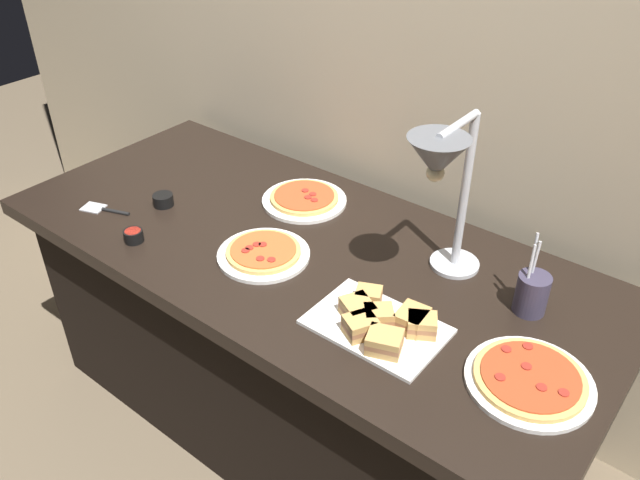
% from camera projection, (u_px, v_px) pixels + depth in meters
% --- Properties ---
extents(ground_plane, '(8.00, 8.00, 0.00)m').
position_uv_depth(ground_plane, '(303.00, 416.00, 2.35)').
color(ground_plane, brown).
extents(back_wall, '(4.40, 0.04, 2.40)m').
position_uv_depth(back_wall, '(400.00, 57.00, 2.00)').
color(back_wall, '#C6B593').
rests_on(back_wall, ground_plane).
extents(buffet_table, '(1.90, 0.84, 0.76)m').
position_uv_depth(buffet_table, '(301.00, 338.00, 2.14)').
color(buffet_table, black).
rests_on(buffet_table, ground_plane).
extents(heat_lamp, '(0.15, 0.33, 0.47)m').
position_uv_depth(heat_lamp, '(442.00, 171.00, 1.54)').
color(heat_lamp, '#B7BABF').
rests_on(heat_lamp, buffet_table).
extents(pizza_plate_front, '(0.27, 0.27, 0.03)m').
position_uv_depth(pizza_plate_front, '(264.00, 253.00, 1.87)').
color(pizza_plate_front, white).
rests_on(pizza_plate_front, buffet_table).
extents(pizza_plate_center, '(0.28, 0.28, 0.03)m').
position_uv_depth(pizza_plate_center, '(304.00, 199.00, 2.12)').
color(pizza_plate_center, white).
rests_on(pizza_plate_center, buffet_table).
extents(pizza_plate_raised_stand, '(0.29, 0.29, 0.03)m').
position_uv_depth(pizza_plate_raised_stand, '(530.00, 380.00, 1.46)').
color(pizza_plate_raised_stand, white).
rests_on(pizza_plate_raised_stand, buffet_table).
extents(sandwich_platter, '(0.34, 0.22, 0.06)m').
position_uv_depth(sandwich_platter, '(381.00, 322.00, 1.60)').
color(sandwich_platter, white).
rests_on(sandwich_platter, buffet_table).
extents(sauce_cup_near, '(0.06, 0.06, 0.04)m').
position_uv_depth(sauce_cup_near, '(134.00, 235.00, 1.93)').
color(sauce_cup_near, black).
rests_on(sauce_cup_near, buffet_table).
extents(sauce_cup_far, '(0.07, 0.07, 0.04)m').
position_uv_depth(sauce_cup_far, '(163.00, 200.00, 2.10)').
color(sauce_cup_far, black).
rests_on(sauce_cup_far, buffet_table).
extents(utensil_holder, '(0.08, 0.08, 0.21)m').
position_uv_depth(utensil_holder, '(532.00, 293.00, 1.64)').
color(utensil_holder, '#383347').
rests_on(utensil_holder, buffet_table).
extents(serving_spatula, '(0.17, 0.09, 0.01)m').
position_uv_depth(serving_spatula, '(104.00, 210.00, 2.09)').
color(serving_spatula, '#B7BABF').
rests_on(serving_spatula, buffet_table).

